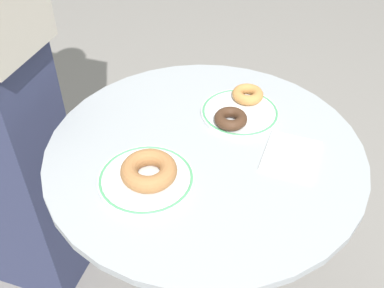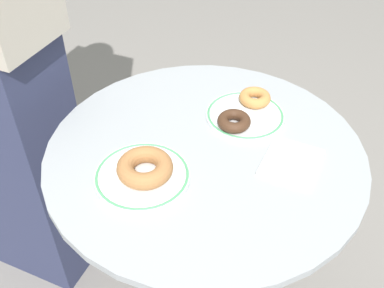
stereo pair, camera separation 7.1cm
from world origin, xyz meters
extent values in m
cylinder|color=#999EA3|center=(0.00, 0.00, 0.70)|extent=(0.71, 0.71, 0.02)
cylinder|color=#999EA3|center=(0.00, 0.00, 0.36)|extent=(0.06, 0.06, 0.67)
cylinder|color=white|center=(-0.15, 0.05, 0.72)|extent=(0.20, 0.20, 0.01)
torus|color=#4C9E66|center=(-0.15, 0.05, 0.72)|extent=(0.20, 0.20, 0.01)
cylinder|color=white|center=(0.15, -0.01, 0.72)|extent=(0.19, 0.19, 0.01)
torus|color=#4C9E66|center=(0.15, -0.01, 0.72)|extent=(0.19, 0.19, 0.01)
torus|color=#A36B3D|center=(-0.15, 0.04, 0.74)|extent=(0.16, 0.16, 0.04)
torus|color=#BC7F42|center=(0.21, 0.00, 0.74)|extent=(0.10, 0.10, 0.03)
torus|color=#422819|center=(0.10, -0.01, 0.74)|extent=(0.10, 0.10, 0.03)
cube|color=white|center=(0.08, -0.17, 0.71)|extent=(0.15, 0.14, 0.01)
cube|color=#2D3351|center=(-0.15, 0.58, 0.44)|extent=(0.30, 0.38, 0.87)
camera|label=1|loc=(-0.65, -0.38, 1.38)|focal=42.30mm
camera|label=2|loc=(-0.61, -0.44, 1.38)|focal=42.30mm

